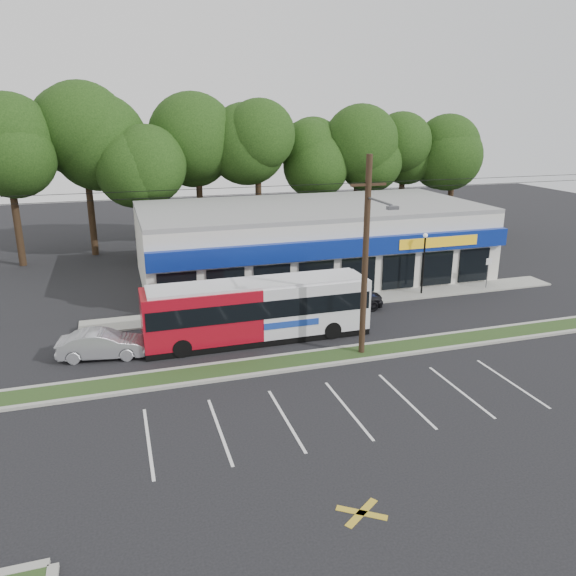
# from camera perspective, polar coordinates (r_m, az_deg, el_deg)

# --- Properties ---
(ground) EXTENTS (120.00, 120.00, 0.00)m
(ground) POSITION_cam_1_polar(r_m,az_deg,el_deg) (27.30, 2.54, -8.27)
(ground) COLOR black
(ground) RESTS_ON ground
(grass_strip) EXTENTS (40.00, 1.60, 0.12)m
(grass_strip) POSITION_cam_1_polar(r_m,az_deg,el_deg) (28.12, 1.84, -7.33)
(grass_strip) COLOR #213D19
(grass_strip) RESTS_ON ground
(curb_south) EXTENTS (40.00, 0.25, 0.14)m
(curb_south) POSITION_cam_1_polar(r_m,az_deg,el_deg) (27.39, 2.43, -8.01)
(curb_south) COLOR #9E9E93
(curb_south) RESTS_ON ground
(curb_north) EXTENTS (40.00, 0.25, 0.14)m
(curb_north) POSITION_cam_1_polar(r_m,az_deg,el_deg) (28.85, 1.29, -6.64)
(curb_north) COLOR #9E9E93
(curb_north) RESTS_ON ground
(sidewalk) EXTENTS (32.00, 2.20, 0.10)m
(sidewalk) POSITION_cam_1_polar(r_m,az_deg,el_deg) (36.75, 5.12, -1.36)
(sidewalk) COLOR #9E9E93
(sidewalk) RESTS_ON ground
(strip_mall) EXTENTS (25.00, 12.55, 5.30)m
(strip_mall) POSITION_cam_1_polar(r_m,az_deg,el_deg) (42.45, 2.29, 4.90)
(strip_mall) COLOR silver
(strip_mall) RESTS_ON ground
(utility_pole) EXTENTS (50.00, 2.77, 10.00)m
(utility_pole) POSITION_cam_1_polar(r_m,az_deg,el_deg) (27.32, 7.63, 3.68)
(utility_pole) COLOR black
(utility_pole) RESTS_ON ground
(lamp_post) EXTENTS (0.30, 0.30, 4.25)m
(lamp_post) POSITION_cam_1_polar(r_m,az_deg,el_deg) (38.48, 13.65, 3.14)
(lamp_post) COLOR black
(lamp_post) RESTS_ON ground
(sign_post) EXTENTS (0.45, 0.10, 2.23)m
(sign_post) POSITION_cam_1_polar(r_m,az_deg,el_deg) (41.33, 19.67, 1.97)
(sign_post) COLOR #59595E
(sign_post) RESTS_ON ground
(tree_line) EXTENTS (46.76, 6.76, 11.83)m
(tree_line) POSITION_cam_1_polar(r_m,az_deg,el_deg) (50.78, -3.20, 13.51)
(tree_line) COLOR black
(tree_line) RESTS_ON ground
(metrobus) EXTENTS (12.21, 2.62, 3.28)m
(metrobus) POSITION_cam_1_polar(r_m,az_deg,el_deg) (30.19, -3.09, -2.14)
(metrobus) COLOR maroon
(metrobus) RESTS_ON ground
(car_dark) EXTENTS (4.93, 2.01, 1.68)m
(car_dark) POSITION_cam_1_polar(r_m,az_deg,el_deg) (35.15, 5.70, -0.90)
(car_dark) COLOR black
(car_dark) RESTS_ON ground
(car_silver) EXTENTS (4.50, 2.15, 1.42)m
(car_silver) POSITION_cam_1_polar(r_m,az_deg,el_deg) (29.77, -18.34, -5.45)
(car_silver) COLOR #93949A
(car_silver) RESTS_ON ground
(pedestrian_a) EXTENTS (0.66, 0.54, 1.57)m
(pedestrian_a) POSITION_cam_1_polar(r_m,az_deg,el_deg) (35.84, 6.62, -0.67)
(pedestrian_a) COLOR beige
(pedestrian_a) RESTS_ON ground
(pedestrian_b) EXTENTS (0.96, 0.79, 1.82)m
(pedestrian_b) POSITION_cam_1_polar(r_m,az_deg,el_deg) (35.06, 1.51, -0.74)
(pedestrian_b) COLOR silver
(pedestrian_b) RESTS_ON ground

